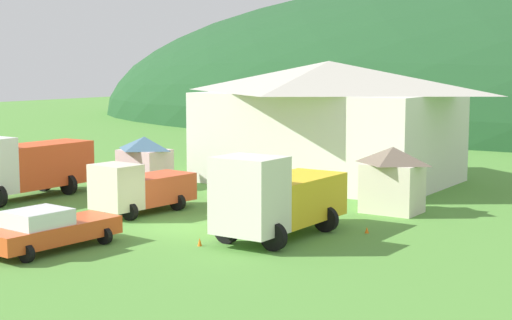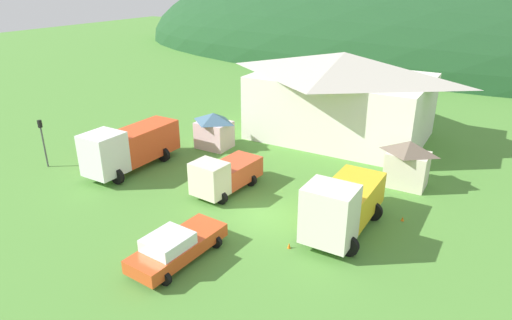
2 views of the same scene
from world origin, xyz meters
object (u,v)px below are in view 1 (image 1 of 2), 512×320
at_px(heavy_rig_striped, 275,197).
at_px(service_pickup_orange, 49,229).
at_px(light_truck_cream, 138,188).
at_px(play_shed_pink, 145,161).
at_px(depot_building, 328,120).
at_px(traffic_cone_mid_row, 367,233).
at_px(heavy_rig_white, 21,165).
at_px(play_shed_cream, 392,179).
at_px(traffic_cone_near_pickup, 200,246).

xyz_separation_m(heavy_rig_striped, service_pickup_orange, (-6.12, -6.58, -0.91)).
bearing_deg(light_truck_cream, heavy_rig_striped, 88.72).
height_order(play_shed_pink, service_pickup_orange, play_shed_pink).
bearing_deg(depot_building, traffic_cone_mid_row, -55.14).
relative_size(play_shed_pink, heavy_rig_white, 0.38).
bearing_deg(light_truck_cream, play_shed_cream, 129.78).
relative_size(light_truck_cream, traffic_cone_near_pickup, 8.30).
xyz_separation_m(heavy_rig_white, traffic_cone_mid_row, (18.98, 2.46, -1.81)).
distance_m(play_shed_cream, light_truck_cream, 12.20).
distance_m(heavy_rig_striped, traffic_cone_mid_row, 4.40).
relative_size(play_shed_pink, light_truck_cream, 0.55).
relative_size(depot_building, play_shed_cream, 4.76).
distance_m(depot_building, heavy_rig_white, 18.08).
bearing_deg(light_truck_cream, traffic_cone_near_pickup, 65.52).
bearing_deg(traffic_cone_mid_row, play_shed_cream, 101.76).
relative_size(play_shed_cream, light_truck_cream, 0.60).
distance_m(heavy_rig_white, traffic_cone_near_pickup, 15.01).
height_order(heavy_rig_white, traffic_cone_near_pickup, heavy_rig_white).
xyz_separation_m(depot_building, light_truck_cream, (-2.63, -14.16, -2.53)).
distance_m(play_shed_pink, service_pickup_orange, 15.75).
bearing_deg(service_pickup_orange, traffic_cone_mid_row, 141.63).
height_order(play_shed_cream, traffic_cone_near_pickup, play_shed_cream).
xyz_separation_m(heavy_rig_striped, traffic_cone_mid_row, (2.71, 3.01, -1.74)).
height_order(play_shed_pink, traffic_cone_mid_row, play_shed_pink).
distance_m(service_pickup_orange, traffic_cone_near_pickup, 5.83).
bearing_deg(light_truck_cream, service_pickup_orange, 21.57).
bearing_deg(play_shed_cream, light_truck_cream, -145.35).
bearing_deg(service_pickup_orange, heavy_rig_striped, 141.33).
distance_m(play_shed_pink, heavy_rig_striped, 15.41).
height_order(play_shed_cream, traffic_cone_mid_row, play_shed_cream).
bearing_deg(heavy_rig_striped, depot_building, -158.66).
xyz_separation_m(play_shed_cream, traffic_cone_mid_row, (1.01, -4.86, -1.65)).
xyz_separation_m(depot_building, heavy_rig_white, (-10.56, -14.55, -1.96)).
bearing_deg(heavy_rig_white, traffic_cone_mid_row, 98.28).
distance_m(traffic_cone_near_pickup, traffic_cone_mid_row, 7.33).
bearing_deg(play_shed_cream, service_pickup_orange, -118.41).
bearing_deg(play_shed_pink, traffic_cone_near_pickup, -40.40).
relative_size(play_shed_cream, traffic_cone_mid_row, 6.07).
xyz_separation_m(heavy_rig_white, service_pickup_orange, (10.15, -7.12, -0.98)).
distance_m(play_shed_pink, light_truck_cream, 8.23).
distance_m(depot_building, play_shed_pink, 11.33).
height_order(heavy_rig_white, traffic_cone_mid_row, heavy_rig_white).
bearing_deg(play_shed_cream, depot_building, 135.72).
xyz_separation_m(depot_building, play_shed_cream, (7.41, -7.22, -2.12)).
xyz_separation_m(play_shed_cream, service_pickup_orange, (-7.82, -14.45, -0.82)).
height_order(heavy_rig_white, service_pickup_orange, heavy_rig_white).
distance_m(heavy_rig_striped, service_pickup_orange, 9.03).
distance_m(heavy_rig_white, heavy_rig_striped, 16.28).
bearing_deg(play_shed_pink, light_truck_cream, -50.33).
height_order(depot_building, light_truck_cream, depot_building).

